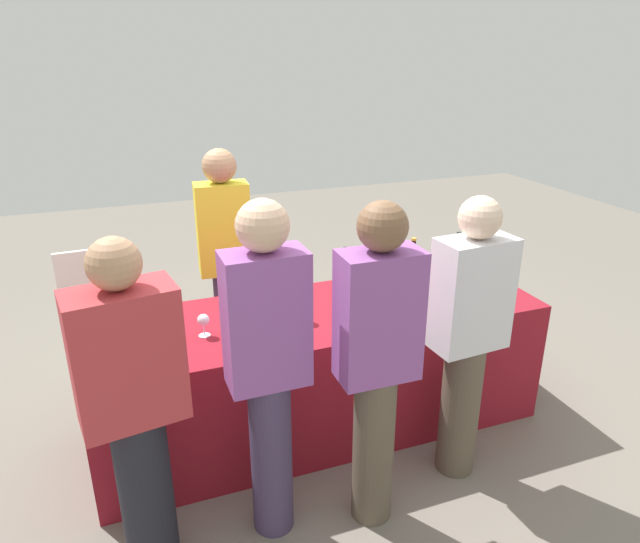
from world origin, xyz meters
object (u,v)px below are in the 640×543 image
Objects in this scene: wine_bottle_0 at (125,313)px; guest_2 at (377,359)px; wine_bottle_2 at (412,268)px; wine_glass_2 at (302,306)px; wine_glass_0 at (203,321)px; wine_glass_1 at (227,320)px; wine_glass_5 at (475,287)px; wine_glass_3 at (341,299)px; wine_bottle_1 at (345,279)px; wine_bottle_3 at (456,262)px; guest_3 at (468,333)px; wine_glass_4 at (415,299)px; guest_1 at (268,363)px; guest_0 at (134,405)px; server_pouring at (225,258)px; menu_board at (103,313)px.

guest_2 is at bearing -41.12° from wine_bottle_0.
wine_glass_2 is (-0.83, -0.26, -0.02)m from wine_bottle_2.
guest_2 is (0.67, -0.72, 0.03)m from wine_glass_0.
wine_glass_5 is at bearing -2.87° from wine_glass_1.
wine_glass_3 is at bearing -10.63° from wine_bottle_0.
guest_2 is (-0.94, -0.60, 0.03)m from wine_glass_5.
wine_glass_2 reaches higher than wine_glass_1.
guest_2 is (-0.23, -0.94, -0.00)m from wine_bottle_1.
wine_glass_2 is at bearing -167.26° from wine_bottle_3.
guest_3 reaches higher than wine_glass_3.
wine_glass_3 reaches higher than wine_glass_4.
guest_2 is (0.12, -0.70, 0.02)m from wine_glass_2.
guest_1 is at bearing -135.02° from wine_glass_3.
wine_glass_3 is 1.32m from guest_0.
guest_3 is (0.97, -1.38, -0.06)m from server_pouring.
wine_glass_5 is 1.62m from server_pouring.
guest_2 is (0.48, -0.10, -0.02)m from guest_1.
wine_bottle_0 is 0.99× the size of wine_bottle_1.
server_pouring is 1.04× the size of guest_3.
wine_bottle_0 is 0.19× the size of guest_1.
wine_glass_0 is at bearing 105.57° from guest_1.
server_pouring reaches higher than wine_glass_4.
wine_bottle_2 is 1.19m from guest_2.
guest_1 is 0.50m from guest_2.
wine_glass_5 is at bearing 33.07° from guest_2.
wine_glass_0 is at bearing 172.84° from wine_glass_4.
wine_glass_4 is (1.18, -0.15, 0.00)m from wine_glass_0.
wine_bottle_1 reaches higher than wine_glass_2.
wine_bottle_1 is 1.10m from guest_1.
wine_glass_0 is at bearing -68.60° from menu_board.
wine_bottle_2 is at bearing 17.38° from wine_glass_2.
wine_bottle_3 is 2.48× the size of wine_glass_4.
wine_glass_2 is at bearing 100.24° from guest_2.
guest_3 is (1.65, 0.04, 0.01)m from guest_0.
wine_glass_0 is 0.08× the size of guest_2.
wine_bottle_2 is at bearing 123.21° from wine_glass_5.
wine_bottle_1 is 2.55× the size of wine_glass_0.
wine_glass_4 is at bearing 48.52° from guest_2.
wine_glass_0 is 0.13× the size of menu_board.
menu_board reaches higher than wine_glass_3.
wine_glass_5 is at bearing 4.87° from guest_0.
wine_glass_3 is 0.71m from guest_2.
wine_glass_4 is at bearing 24.49° from guest_1.
wine_glass_2 is 0.09× the size of guest_0.
wine_bottle_1 reaches higher than wine_glass_4.
wine_glass_3 is at bearing -45.46° from menu_board.
wine_bottle_1 is at bearing 0.79° from wine_bottle_0.
wine_bottle_3 is (0.81, 0.03, -0.01)m from wine_bottle_1.
wine_glass_5 is at bearing 18.55° from guest_1.
guest_0 is 0.96× the size of guest_2.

